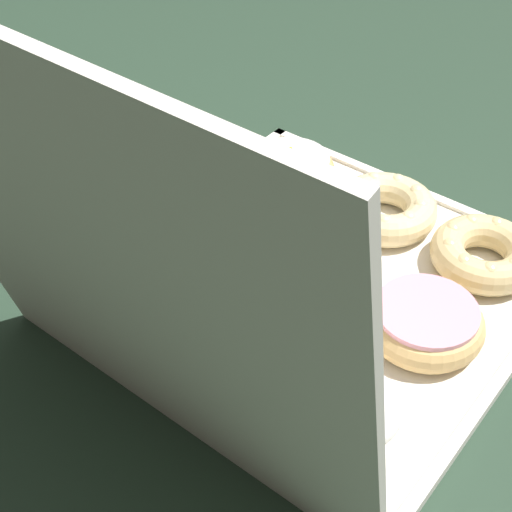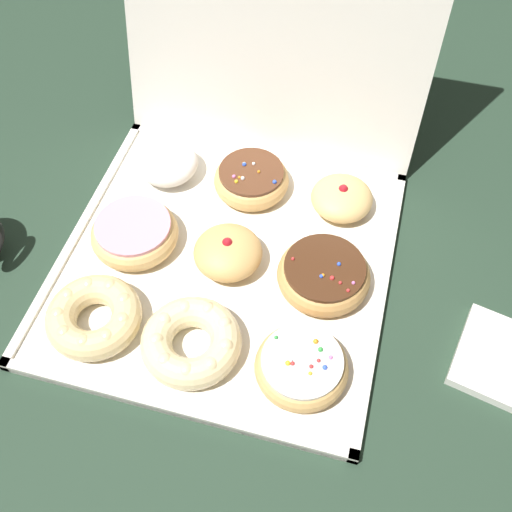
% 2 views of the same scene
% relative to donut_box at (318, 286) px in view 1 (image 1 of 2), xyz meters
% --- Properties ---
extents(ground_plane, '(3.00, 3.00, 0.00)m').
position_rel_donut_box_xyz_m(ground_plane, '(0.00, 0.00, -0.01)').
color(ground_plane, '#233828').
extents(donut_box, '(0.44, 0.44, 0.01)m').
position_rel_donut_box_xyz_m(donut_box, '(0.00, 0.00, 0.00)').
color(donut_box, silver).
rests_on(donut_box, ground).
extents(box_lid_open, '(0.44, 0.11, 0.42)m').
position_rel_donut_box_xyz_m(box_lid_open, '(0.00, 0.27, 0.21)').
color(box_lid_open, silver).
rests_on(box_lid_open, ground).
extents(cruller_donut_0, '(0.12, 0.12, 0.04)m').
position_rel_donut_box_xyz_m(cruller_donut_0, '(-0.13, -0.13, 0.03)').
color(cruller_donut_0, '#EACC8C').
rests_on(cruller_donut_0, donut_box).
extents(cruller_donut_1, '(0.12, 0.12, 0.04)m').
position_rel_donut_box_xyz_m(cruller_donut_1, '(0.00, -0.14, 0.03)').
color(cruller_donut_1, beige).
rests_on(cruller_donut_1, donut_box).
extents(sprinkle_donut_2, '(0.11, 0.11, 0.04)m').
position_rel_donut_box_xyz_m(sprinkle_donut_2, '(0.14, -0.13, 0.02)').
color(sprinkle_donut_2, tan).
rests_on(sprinkle_donut_2, donut_box).
extents(pink_frosted_donut_3, '(0.12, 0.12, 0.04)m').
position_rel_donut_box_xyz_m(pink_frosted_donut_3, '(-0.13, -0.00, 0.03)').
color(pink_frosted_donut_3, '#E5B770').
rests_on(pink_frosted_donut_3, donut_box).
extents(jelly_filled_donut_4, '(0.09, 0.09, 0.05)m').
position_rel_donut_box_xyz_m(jelly_filled_donut_4, '(0.01, 0.00, 0.03)').
color(jelly_filled_donut_4, tan).
rests_on(jelly_filled_donut_4, donut_box).
extents(sprinkle_donut_5, '(0.12, 0.12, 0.04)m').
position_rel_donut_box_xyz_m(sprinkle_donut_5, '(0.14, 0.00, 0.03)').
color(sprinkle_donut_5, tan).
rests_on(sprinkle_donut_5, donut_box).
extents(powdered_filled_donut_6, '(0.09, 0.09, 0.05)m').
position_rel_donut_box_xyz_m(powdered_filled_donut_6, '(-0.13, 0.13, 0.03)').
color(powdered_filled_donut_6, white).
rests_on(powdered_filled_donut_6, donut_box).
extents(sprinkle_donut_7, '(0.11, 0.11, 0.04)m').
position_rel_donut_box_xyz_m(sprinkle_donut_7, '(-0.00, 0.14, 0.02)').
color(sprinkle_donut_7, tan).
rests_on(sprinkle_donut_7, donut_box).
extents(jelly_filled_donut_8, '(0.09, 0.09, 0.05)m').
position_rel_donut_box_xyz_m(jelly_filled_donut_8, '(0.13, 0.14, 0.03)').
color(jelly_filled_donut_8, '#E5B770').
rests_on(jelly_filled_donut_8, donut_box).
extents(napkin_stack, '(0.14, 0.14, 0.01)m').
position_rel_donut_box_xyz_m(napkin_stack, '(0.37, -0.05, 0.00)').
color(napkin_stack, white).
rests_on(napkin_stack, ground).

